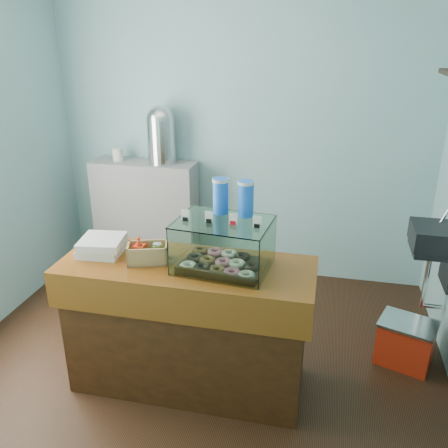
% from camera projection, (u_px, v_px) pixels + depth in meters
% --- Properties ---
extents(ground, '(3.50, 3.50, 0.00)m').
position_uv_depth(ground, '(200.00, 358.00, 3.50)').
color(ground, black).
rests_on(ground, ground).
extents(room_shell, '(3.54, 3.04, 2.82)m').
position_uv_depth(room_shell, '(199.00, 127.00, 2.87)').
color(room_shell, '#7BB0B4').
rests_on(room_shell, ground).
extents(counter, '(1.60, 0.60, 0.90)m').
position_uv_depth(counter, '(188.00, 325.00, 3.10)').
color(counter, '#45220D').
rests_on(counter, ground).
extents(back_shelf, '(1.00, 0.32, 1.10)m').
position_uv_depth(back_shelf, '(147.00, 216.00, 4.68)').
color(back_shelf, gray).
rests_on(back_shelf, ground).
extents(display_case, '(0.60, 0.46, 0.52)m').
position_uv_depth(display_case, '(225.00, 241.00, 2.86)').
color(display_case, '#331D0F').
rests_on(display_case, counter).
extents(condiment_crate, '(0.28, 0.22, 0.17)m').
position_uv_depth(condiment_crate, '(147.00, 253.00, 2.95)').
color(condiment_crate, tan).
rests_on(condiment_crate, counter).
extents(pastry_boxes, '(0.30, 0.30, 0.11)m').
position_uv_depth(pastry_boxes, '(102.00, 245.00, 3.07)').
color(pastry_boxes, silver).
rests_on(pastry_boxes, counter).
extents(coffee_urn, '(0.29, 0.29, 0.53)m').
position_uv_depth(coffee_urn, '(161.00, 133.00, 4.34)').
color(coffee_urn, silver).
rests_on(coffee_urn, back_shelf).
extents(red_cooler, '(0.46, 0.40, 0.34)m').
position_uv_depth(red_cooler, '(406.00, 342.00, 3.40)').
color(red_cooler, red).
rests_on(red_cooler, ground).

